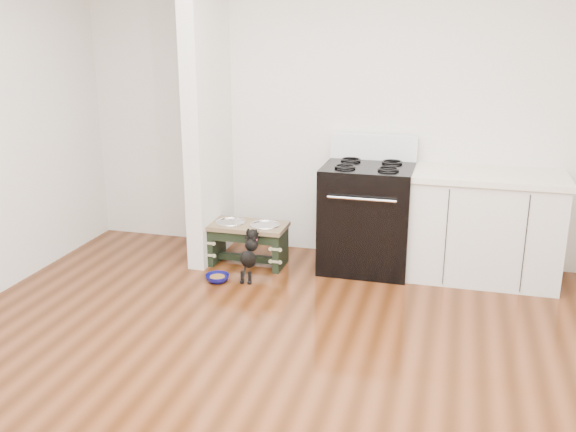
# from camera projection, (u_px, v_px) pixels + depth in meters

# --- Properties ---
(ground) EXTENTS (5.00, 5.00, 0.00)m
(ground) POSITION_uv_depth(u_px,v_px,m) (268.00, 393.00, 3.77)
(ground) COLOR #3F1E0B
(ground) RESTS_ON ground
(room_shell) EXTENTS (5.00, 5.00, 5.00)m
(room_shell) POSITION_uv_depth(u_px,v_px,m) (265.00, 118.00, 3.29)
(room_shell) COLOR silver
(room_shell) RESTS_ON ground
(partition_wall) EXTENTS (0.15, 0.80, 2.70)m
(partition_wall) POSITION_uv_depth(u_px,v_px,m) (208.00, 110.00, 5.61)
(partition_wall) COLOR silver
(partition_wall) RESTS_ON ground
(oven_range) EXTENTS (0.76, 0.69, 1.14)m
(oven_range) POSITION_uv_depth(u_px,v_px,m) (367.00, 215.00, 5.56)
(oven_range) COLOR black
(oven_range) RESTS_ON ground
(cabinet_run) EXTENTS (1.24, 0.64, 0.91)m
(cabinet_run) POSITION_uv_depth(u_px,v_px,m) (484.00, 227.00, 5.34)
(cabinet_run) COLOR silver
(cabinet_run) RESTS_ON ground
(dog_feeder) EXTENTS (0.69, 0.37, 0.39)m
(dog_feeder) POSITION_uv_depth(u_px,v_px,m) (248.00, 236.00, 5.68)
(dog_feeder) COLOR black
(dog_feeder) RESTS_ON ground
(puppy) EXTENTS (0.12, 0.35, 0.42)m
(puppy) POSITION_uv_depth(u_px,v_px,m) (250.00, 253.00, 5.37)
(puppy) COLOR black
(puppy) RESTS_ON ground
(floor_bowl) EXTENTS (0.26, 0.26, 0.06)m
(floor_bowl) POSITION_uv_depth(u_px,v_px,m) (217.00, 278.00, 5.36)
(floor_bowl) COLOR #0E0D5F
(floor_bowl) RESTS_ON ground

